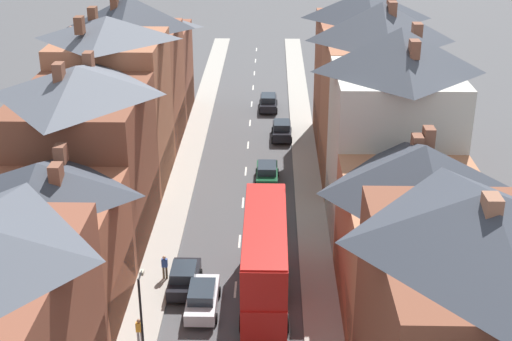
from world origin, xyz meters
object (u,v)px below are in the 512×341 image
double_decker_bus_lead (265,260)px  pedestrian_mid_right (139,330)px  car_mid_white (282,130)px  car_parked_left_a (202,298)px  street_lamp (142,317)px  car_near_silver (268,102)px  car_parked_left_b (267,173)px  car_near_blue (266,214)px  car_parked_right_a (184,278)px  pedestrian_far_left (165,266)px

double_decker_bus_lead → pedestrian_mid_right: bearing=-145.9°
car_mid_white → pedestrian_mid_right: pedestrian_mid_right is taller
double_decker_bus_lead → car_parked_left_a: size_ratio=2.46×
street_lamp → car_near_silver: bearing=81.7°
car_parked_left_b → car_mid_white: (1.30, 9.98, 0.03)m
car_near_blue → car_parked_left_b: bearing=90.0°
street_lamp → car_near_blue: bearing=69.4°
car_mid_white → car_parked_left_a: bearing=-100.0°
car_parked_right_a → car_parked_left_b: size_ratio=0.93×
pedestrian_mid_right → car_parked_right_a: bearing=72.9°
car_near_silver → car_parked_left_a: bearing=-95.7°
pedestrian_far_left → street_lamp: 8.74m
car_near_silver → car_parked_left_a: size_ratio=1.02×
car_near_blue → car_mid_white: car_mid_white is taller
car_parked_left_a → car_mid_white: size_ratio=1.06×
street_lamp → pedestrian_far_left: bearing=91.1°
car_parked_right_a → car_near_silver: bearing=81.9°
car_parked_left_b → street_lamp: size_ratio=0.78×
car_parked_left_a → car_mid_white: bearing=80.0°
car_parked_left_b → double_decker_bus_lead: bearing=-90.0°
double_decker_bus_lead → car_parked_left_b: (0.01, 16.93, -1.99)m
double_decker_bus_lead → car_mid_white: bearing=87.2°
car_parked_right_a → pedestrian_mid_right: (-1.73, -5.63, 0.23)m
car_parked_left_a → street_lamp: street_lamp is taller
car_parked_right_a → car_parked_left_b: car_parked_left_b is taller
pedestrian_mid_right → pedestrian_far_left: size_ratio=1.00×
car_parked_left_a → pedestrian_far_left: size_ratio=2.73×
car_parked_right_a → street_lamp: 7.96m
car_near_blue → pedestrian_mid_right: pedestrian_mid_right is taller
car_mid_white → pedestrian_far_left: 25.92m
double_decker_bus_lead → car_near_silver: 35.43m
car_parked_left_b → car_near_silver: bearing=90.0°
car_near_blue → car_parked_left_a: 11.32m
double_decker_bus_lead → car_parked_right_a: size_ratio=2.72×
car_near_silver → car_parked_right_a: 34.58m
car_mid_white → pedestrian_far_left: size_ratio=2.58×
car_near_blue → car_parked_right_a: car_near_blue is taller
double_decker_bus_lead → street_lamp: bearing=-133.6°
double_decker_bus_lead → car_near_silver: size_ratio=2.41×
double_decker_bus_lead → car_parked_right_a: 5.41m
car_near_silver → car_parked_left_b: car_parked_left_b is taller
car_near_blue → car_near_silver: (-0.00, 25.64, -0.01)m
car_parked_right_a → street_lamp: (-1.15, -7.49, 2.43)m
double_decker_bus_lead → car_near_blue: bearing=89.9°
pedestrian_mid_right → street_lamp: street_lamp is taller
car_near_blue → car_near_silver: 25.64m
pedestrian_mid_right → street_lamp: (0.58, -1.86, 2.21)m
car_near_blue → car_parked_left_b: car_near_blue is taller
pedestrian_mid_right → double_decker_bus_lead: bearing=34.1°
car_parked_left_a → street_lamp: bearing=-114.6°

